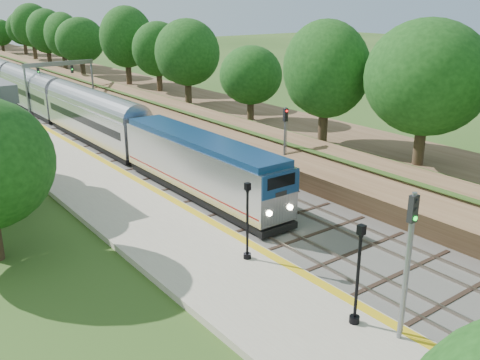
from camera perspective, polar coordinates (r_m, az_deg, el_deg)
ground at (r=24.85m, az=23.43°, el=-15.08°), size 320.00×320.00×0.00m
trackbed at (r=73.54m, az=-19.96°, el=7.35°), size 9.50×170.00×0.28m
platform at (r=31.55m, az=-7.74°, el=-5.78°), size 6.40×68.00×0.38m
yellow_stripe at (r=32.81m, az=-3.41°, el=-4.27°), size 0.55×68.00×0.01m
embankment at (r=76.03m, az=-14.08°, el=9.70°), size 10.64×170.00×11.70m
signal_gantry at (r=68.24m, az=-18.72°, el=10.73°), size 8.40×0.38×6.20m
trees_behind_platform at (r=32.11m, az=-21.57°, el=1.75°), size 7.82×53.32×7.21m
lamppost_mid at (r=22.58m, az=12.41°, el=-10.43°), size 0.44×0.44×4.43m
lamppost_far at (r=27.36m, az=0.79°, el=-4.87°), size 0.41×0.41×4.16m
signal_platform at (r=21.27m, az=17.51°, el=-7.30°), size 0.36×0.29×6.17m
signal_farside at (r=38.80m, az=4.81°, el=4.48°), size 0.32×0.25×5.82m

